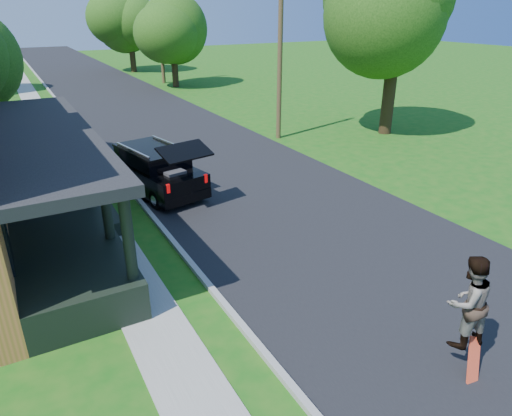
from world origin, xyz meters
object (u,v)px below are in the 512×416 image
utility_pole_near (280,49)px  skateboarder (468,302)px  black_suv (155,170)px  tree_right_near (399,0)px

utility_pole_near → skateboarder: bearing=-123.5°
black_suv → tree_right_near: bearing=-1.5°
skateboarder → tree_right_near: tree_right_near is taller
tree_right_near → utility_pole_near: (-5.41, 1.83, -2.12)m
utility_pole_near → tree_right_near: bearing=-32.5°
black_suv → utility_pole_near: 9.42m
black_suv → skateboarder: size_ratio=2.72×
black_suv → skateboarder: skateboarder is taller
black_suv → skateboarder: (2.20, -11.13, 0.54)m
tree_right_near → black_suv: bearing=-169.9°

